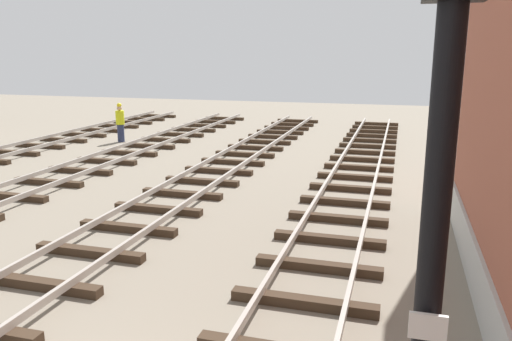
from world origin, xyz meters
name	(u,v)px	position (x,y,z in m)	size (l,w,h in m)	color
signal_mast	(440,167)	(3.09, 0.14, 3.48)	(0.36, 0.40, 5.57)	black
track_worker_distant	(120,123)	(-10.04, 18.13, 0.93)	(0.40, 0.40, 1.87)	#262D4C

